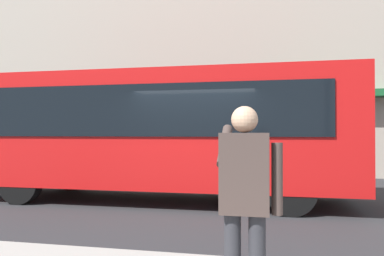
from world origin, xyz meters
name	(u,v)px	position (x,y,z in m)	size (l,w,h in m)	color
ground_plane	(198,208)	(0.00, 0.00, 0.00)	(60.00, 60.00, 0.00)	#2B2B2D
building_facade_far	(231,23)	(-0.02, -6.80, 5.99)	(28.00, 1.55, 12.00)	#A89E8E
red_bus	(159,130)	(1.08, -0.70, 1.68)	(9.05, 2.54, 3.08)	red
pedestrian_photographer	(245,192)	(-1.35, 4.89, 1.14)	(0.53, 0.52, 1.70)	#2D2D33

